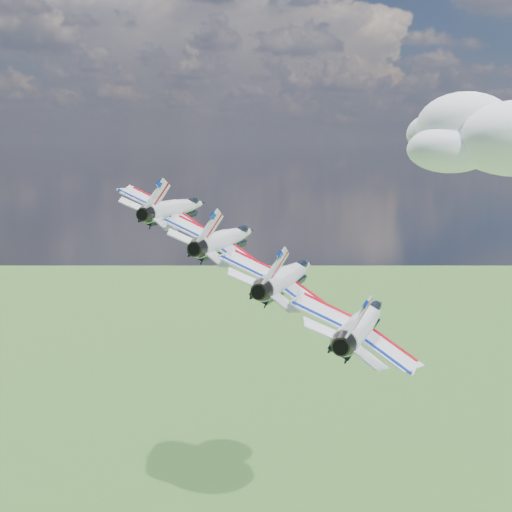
% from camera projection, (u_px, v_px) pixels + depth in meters
% --- Properties ---
extents(cloud_far, '(62.19, 48.87, 24.43)m').
position_uv_depth(cloud_far, '(475.00, 134.00, 256.82)').
color(cloud_far, white).
extents(jet_0, '(15.77, 19.32, 9.83)m').
position_uv_depth(jet_0, '(177.00, 208.00, 84.97)').
color(jet_0, white).
extents(jet_1, '(15.77, 19.32, 9.83)m').
position_uv_depth(jet_1, '(227.00, 238.00, 77.40)').
color(jet_1, silver).
extents(jet_2, '(15.77, 19.32, 9.83)m').
position_uv_depth(jet_2, '(288.00, 276.00, 69.84)').
color(jet_2, silver).
extents(jet_3, '(15.77, 19.32, 9.83)m').
position_uv_depth(jet_3, '(364.00, 322.00, 62.28)').
color(jet_3, white).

